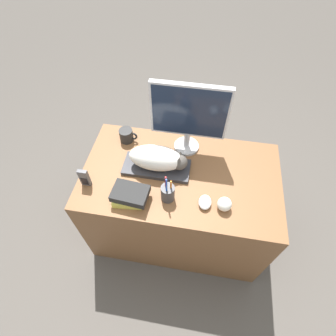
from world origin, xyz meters
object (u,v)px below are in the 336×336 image
at_px(coffee_mug, 127,135).
at_px(book_stack, 129,195).
at_px(baseball, 224,204).
at_px(phone, 84,178).
at_px(monitor, 189,114).
at_px(computer_mouse, 205,202).
at_px(pen_cup, 168,193).
at_px(cat, 159,158).
at_px(keyboard, 157,167).

height_order(coffee_mug, book_stack, coffee_mug).
relative_size(baseball, phone, 0.63).
distance_m(baseball, book_stack, 0.50).
bearing_deg(book_stack, coffee_mug, 106.96).
xyz_separation_m(monitor, phone, (-0.52, -0.37, -0.21)).
distance_m(monitor, computer_mouse, 0.48).
bearing_deg(baseball, pen_cup, 177.92).
height_order(baseball, phone, phone).
distance_m(cat, pen_cup, 0.21).
bearing_deg(monitor, baseball, -57.77).
bearing_deg(keyboard, phone, -154.58).
relative_size(cat, monitor, 0.73).
height_order(baseball, book_stack, book_stack).
relative_size(monitor, pen_cup, 2.33).
xyz_separation_m(pen_cup, book_stack, (-0.20, -0.04, -0.01)).
bearing_deg(computer_mouse, coffee_mug, 143.82).
height_order(cat, coffee_mug, cat).
bearing_deg(keyboard, pen_cup, -62.27).
height_order(cat, book_stack, cat).
xyz_separation_m(keyboard, computer_mouse, (0.30, -0.19, 0.01)).
bearing_deg(cat, computer_mouse, -34.11).
bearing_deg(monitor, keyboard, -127.83).
distance_m(pen_cup, book_stack, 0.20).
xyz_separation_m(computer_mouse, baseball, (0.10, -0.01, 0.02)).
bearing_deg(pen_cup, book_stack, -167.42).
distance_m(monitor, pen_cup, 0.44).
bearing_deg(coffee_mug, baseball, -31.97).
relative_size(coffee_mug, book_stack, 0.58).
relative_size(monitor, computer_mouse, 5.07).
bearing_deg(monitor, coffee_mug, -179.95).
bearing_deg(coffee_mug, pen_cup, -49.33).
xyz_separation_m(pen_cup, baseball, (0.30, -0.01, -0.01)).
height_order(cat, pen_cup, pen_cup).
bearing_deg(cat, baseball, -27.26).
xyz_separation_m(coffee_mug, phone, (-0.14, -0.37, 0.02)).
bearing_deg(phone, coffee_mug, 69.65).
bearing_deg(computer_mouse, baseball, -3.16).
bearing_deg(phone, baseball, -1.76).
relative_size(cat, book_stack, 1.68).
bearing_deg(coffee_mug, computer_mouse, -36.18).
height_order(keyboard, computer_mouse, computer_mouse).
distance_m(keyboard, book_stack, 0.25).
distance_m(computer_mouse, phone, 0.67).
xyz_separation_m(computer_mouse, pen_cup, (-0.20, 0.01, 0.03)).
relative_size(keyboard, book_stack, 1.96).
xyz_separation_m(baseball, phone, (-0.77, 0.02, 0.02)).
distance_m(monitor, book_stack, 0.54).
bearing_deg(phone, book_stack, -12.00).
bearing_deg(book_stack, computer_mouse, 5.54).
bearing_deg(book_stack, monitor, 59.46).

